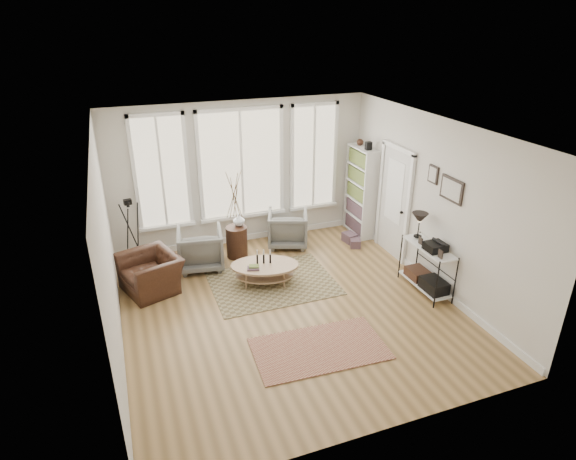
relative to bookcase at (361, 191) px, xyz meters
name	(u,v)px	position (x,y,z in m)	size (l,w,h in m)	color
room	(290,227)	(-2.42, -2.20, 0.47)	(5.50, 5.54, 2.90)	#A07A48
bay_window	(242,167)	(-2.44, 0.49, 0.65)	(4.14, 0.12, 2.24)	#CAB880
door	(394,200)	(0.13, -1.08, 0.17)	(0.09, 1.06, 2.22)	silver
bookcase	(361,191)	(0.00, 0.00, 0.00)	(0.31, 0.85, 2.06)	white
low_shelf	(427,264)	(-0.06, -2.52, -0.44)	(0.38, 1.08, 1.30)	white
wall_art	(447,185)	(0.14, -2.49, 0.92)	(0.04, 0.88, 0.44)	black
rug_main	(273,283)	(-2.44, -1.40, -0.95)	(2.15, 1.61, 0.01)	brown
rug_runner	(319,348)	(-2.41, -3.38, -0.94)	(1.88, 1.05, 0.01)	maroon
coffee_table	(264,269)	(-2.58, -1.35, -0.66)	(1.35, 1.06, 0.55)	#A3815F
armchair_left	(201,249)	(-3.51, -0.36, -0.58)	(0.81, 0.83, 0.76)	slate
armchair_right	(288,229)	(-1.65, -0.03, -0.59)	(0.78, 0.80, 0.73)	slate
side_table	(236,217)	(-2.76, -0.17, -0.12)	(0.41, 0.41, 1.74)	#3A2016
vase	(239,220)	(-2.68, -0.10, -0.22)	(0.22, 0.22, 0.23)	silver
accent_chair	(151,273)	(-4.46, -0.87, -0.63)	(0.86, 0.99, 0.64)	#3A2016
tripod_camera	(133,236)	(-4.66, 0.08, -0.33)	(0.48, 0.48, 1.35)	black
book_stack_near	(350,238)	(-0.39, -0.35, -0.86)	(0.23, 0.29, 0.19)	brown
book_stack_far	(355,243)	(-0.39, -0.60, -0.87)	(0.20, 0.26, 0.17)	brown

